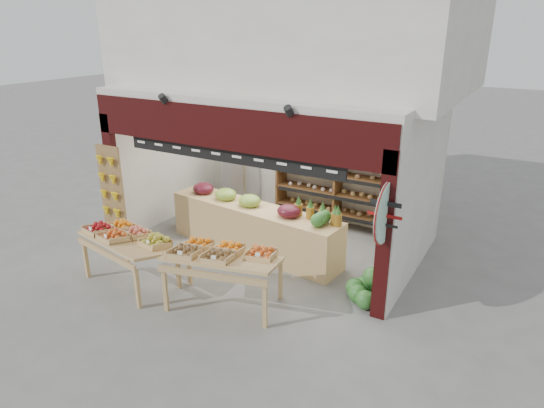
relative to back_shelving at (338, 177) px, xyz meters
The scene contains 11 objects.
ground 2.39m from the back_shelving, 111.70° to the right, with size 60.00×60.00×0.00m, color slate.
shop_structure 2.94m from the back_shelving, 155.78° to the right, with size 6.36×5.12×5.40m.
banana_board 4.71m from the back_shelving, 138.20° to the right, with size 0.60×0.15×1.80m.
gift_sign 3.74m from the back_shelving, 57.69° to the right, with size 0.04×0.93×0.92m.
back_shelving is the anchor object (origin of this frame).
refrigerator 2.40m from the back_shelving, behind, with size 0.65×0.65×1.67m, color #ADB0B4.
cardboard_stack 3.14m from the back_shelving, 148.16° to the right, with size 1.02×0.83×0.64m.
mid_counter 2.28m from the back_shelving, 114.66° to the right, with size 3.76×1.16×1.15m.
display_table_left 4.64m from the back_shelving, 118.10° to the right, with size 1.79×1.21×1.05m.
display_table_right 3.92m from the back_shelving, 95.24° to the right, with size 1.92×1.35×1.09m.
watermelon_pile 3.29m from the back_shelving, 57.88° to the right, with size 0.76×0.76×0.60m.
Camera 1 is at (4.51, -7.41, 4.26)m, focal length 32.00 mm.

